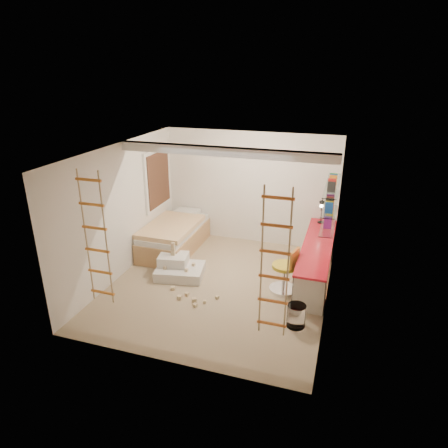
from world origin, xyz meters
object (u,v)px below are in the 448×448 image
(bed, at_px, (174,236))
(swivel_chair, at_px, (285,275))
(desk, at_px, (316,259))
(play_platform, at_px, (178,268))

(bed, bearing_deg, swivel_chair, -21.24)
(desk, xyz_separation_m, swivel_chair, (-0.49, -0.69, -0.08))
(bed, bearing_deg, desk, -6.49)
(play_platform, bearing_deg, desk, 15.77)
(bed, xyz_separation_m, swivel_chair, (2.71, -1.05, -0.01))
(bed, relative_size, swivel_chair, 2.28)
(bed, height_order, swivel_chair, swivel_chair)
(desk, distance_m, bed, 3.22)
(play_platform, bearing_deg, bed, 117.56)
(swivel_chair, bearing_deg, desk, 54.69)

